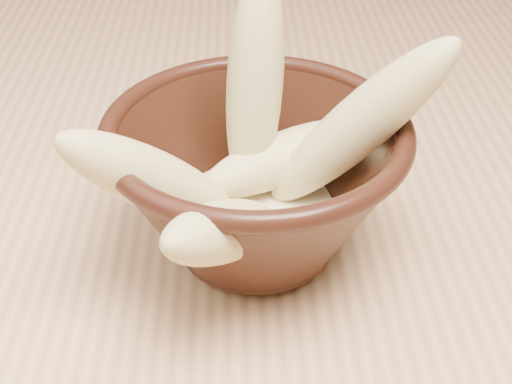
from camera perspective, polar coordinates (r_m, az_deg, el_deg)
table at (r=0.60m, az=-12.76°, el=-6.02°), size 1.20×0.80×0.75m
bowl at (r=0.44m, az=0.00°, el=0.92°), size 0.19×0.19×0.10m
milk_puddle at (r=0.46m, az=0.00°, el=-1.65°), size 0.11×0.11×0.01m
banana_upright at (r=0.44m, az=-0.11°, el=8.54°), size 0.05×0.07×0.15m
banana_left at (r=0.41m, az=-8.21°, el=0.97°), size 0.12×0.09×0.11m
banana_right at (r=0.42m, az=8.08°, el=5.18°), size 0.13×0.07×0.14m
banana_across at (r=0.46m, az=2.30°, el=2.76°), size 0.12×0.08×0.05m
banana_front at (r=0.39m, az=-2.50°, el=-3.13°), size 0.09×0.13×0.09m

